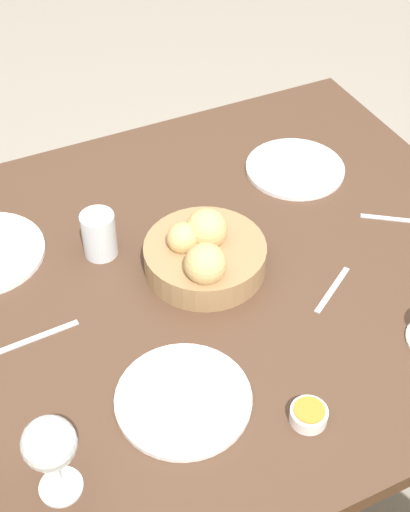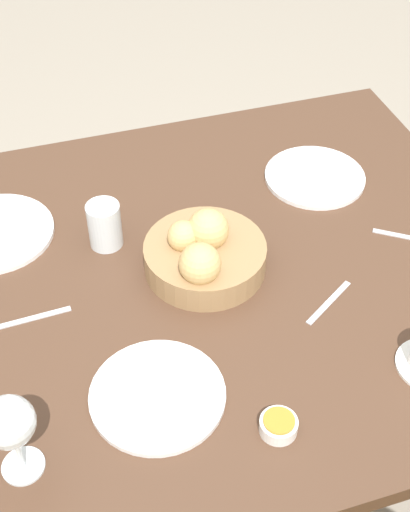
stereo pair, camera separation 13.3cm
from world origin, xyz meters
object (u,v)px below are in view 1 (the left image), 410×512
water_tumbler (99,235)px  wine_glass (50,446)px  plate_far_center (183,399)px  spoon_coffee (332,290)px  knife_silver (30,340)px  fork_silver (404,220)px  bread_basket (204,253)px  plate_near_left (295,168)px  jam_bowl_honey (309,415)px

water_tumbler → wine_glass: wine_glass is taller
plate_far_center → spoon_coffee: plate_far_center is taller
knife_silver → fork_silver: bearing=178.6°
bread_basket → wine_glass: bearing=39.9°
plate_near_left → water_tumbler: size_ratio=2.32×
wine_glass → plate_far_center: bearing=-164.7°
jam_bowl_honey → knife_silver: jam_bowl_honey is taller
water_tumbler → knife_silver: bearing=40.1°
knife_silver → bread_basket: bearing=-175.2°
fork_silver → spoon_coffee: 0.26m
bread_basket → jam_bowl_honey: size_ratio=3.86×
plate_far_center → jam_bowl_honey: jam_bowl_honey is taller
fork_silver → bread_basket: bearing=-6.4°
plate_far_center → fork_silver: (-0.58, -0.21, -0.00)m
knife_silver → spoon_coffee: size_ratio=1.51×
jam_bowl_honey → knife_silver: (0.35, -0.34, -0.01)m
wine_glass → knife_silver: 0.31m
plate_near_left → plate_far_center: (0.47, 0.45, 0.00)m
bread_basket → plate_far_center: bearing=58.3°
wine_glass → bread_basket: bearing=-140.1°
plate_near_left → plate_far_center: size_ratio=0.99×
wine_glass → fork_silver: bearing=-161.7°
plate_near_left → plate_far_center: bearing=43.6°
plate_near_left → jam_bowl_honey: size_ratio=3.66×
jam_bowl_honey → fork_silver: size_ratio=0.40×
wine_glass → plate_near_left: bearing=-143.6°
spoon_coffee → water_tumbler: bearing=-38.4°
wine_glass → knife_silver: wine_glass is taller
water_tumbler → fork_silver: bearing=163.4°
spoon_coffee → jam_bowl_honey: bearing=49.7°
plate_near_left → plate_far_center: 0.65m
bread_basket → plate_near_left: bearing=-148.3°
bread_basket → plate_near_left: size_ratio=1.06×
plate_near_left → wine_glass: 0.86m
wine_glass → jam_bowl_honey: (-0.38, 0.05, -0.10)m
fork_silver → knife_silver: size_ratio=0.85×
water_tumbler → wine_glass: size_ratio=0.60×
plate_far_center → wine_glass: size_ratio=1.41×
water_tumbler → spoon_coffee: (-0.35, 0.28, -0.05)m
fork_silver → spoon_coffee: size_ratio=1.29×
plate_near_left → wine_glass: wine_glass is taller
water_tumbler → fork_silver: (-0.59, 0.18, -0.05)m
wine_glass → fork_silver: size_ratio=1.04×
bread_basket → knife_silver: bread_basket is taller
wine_glass → spoon_coffee: bearing=-163.8°
fork_silver → water_tumbler: bearing=-16.6°
knife_silver → jam_bowl_honey: bearing=135.7°
wine_glass → jam_bowl_honey: size_ratio=2.63×
jam_bowl_honey → knife_silver: bearing=-44.3°
bread_basket → knife_silver: bearing=4.8°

